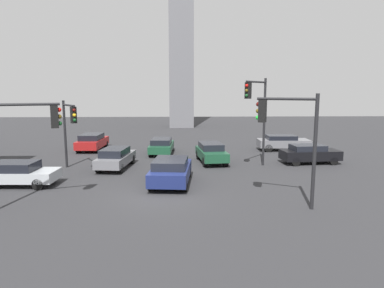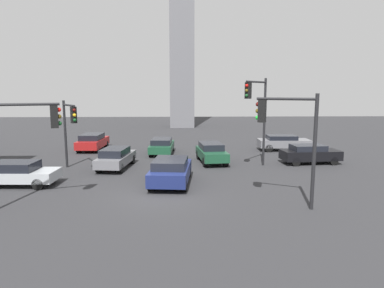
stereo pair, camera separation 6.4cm
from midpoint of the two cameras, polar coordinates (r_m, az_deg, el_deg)
The scene contains 14 objects.
ground_plane at distance 17.23m, azimuth -5.75°, elevation -8.44°, with size 105.00×105.00×0.00m, color #2D2D30.
traffic_light_0 at distance 22.71m, azimuth 10.78°, elevation 6.35°, with size 1.86×2.28×5.97m.
traffic_light_1 at distance 22.99m, azimuth -19.95°, elevation 3.48°, with size 1.55×2.37×4.51m.
traffic_light_2 at distance 15.42m, azimuth 15.60°, elevation 2.68°, with size 2.41×1.33×5.01m.
traffic_light_3 at distance 16.28m, azimuth -26.55°, elevation 1.88°, with size 2.91×1.17×4.71m.
car_0 at distance 28.00m, azimuth -5.19°, elevation -0.27°, with size 1.96×4.20×1.29m.
car_1 at distance 31.04m, azimuth -16.43°, elevation 0.41°, with size 2.00×4.45×1.43m.
car_2 at distance 30.57m, azimuth 14.93°, elevation 0.31°, with size 4.41×1.97×1.33m.
car_3 at distance 18.92m, azimuth -3.65°, elevation -4.46°, with size 2.42×4.53×1.44m.
car_4 at distance 20.83m, azimuth -27.24°, elevation -4.37°, with size 4.13×1.99×1.32m.
car_5 at distance 25.61m, azimuth 19.03°, elevation -1.51°, with size 4.19×2.03×1.35m.
car_6 at distance 24.57m, azimuth 3.18°, elevation -1.38°, with size 2.13×4.16×1.41m.
car_7 at distance 23.27m, azimuth -12.74°, elevation -2.22°, with size 2.16×4.35×1.38m.
skyline_tower at distance 50.19m, azimuth -1.87°, elevation 20.23°, with size 3.39×3.39×30.05m, color slate.
Camera 1 is at (1.07, -16.42, 5.10)m, focal length 31.82 mm.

